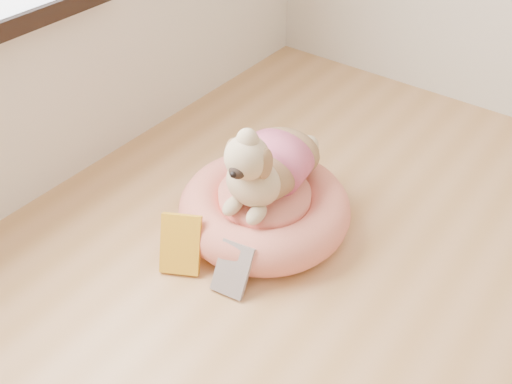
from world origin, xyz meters
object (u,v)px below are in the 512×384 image
Objects in this scene: pet_bed at (264,209)px; book_yellow at (181,244)px; book_white at (233,269)px; dog at (267,152)px.

pet_bed is 0.34m from book_yellow.
book_yellow is (-0.10, -0.32, 0.02)m from pet_bed.
dog is at bearing 97.69° from book_white.
dog is 0.41m from book_yellow.
book_yellow reaches higher than pet_bed.
book_white is (0.09, -0.30, -0.00)m from pet_bed.
book_yellow is at bearing -107.69° from pet_bed.
pet_bed is at bearing 43.82° from book_yellow.
book_yellow is at bearing -115.80° from dog.
book_white is at bearing -72.77° from pet_bed.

